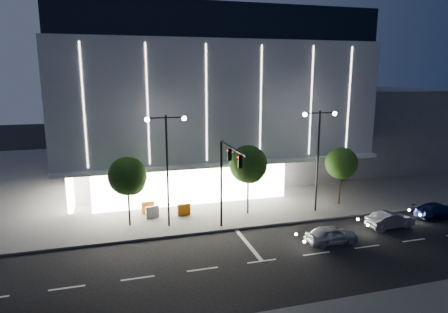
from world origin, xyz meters
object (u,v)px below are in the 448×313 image
car_lead (331,235)px  barrier_b (152,212)px  street_lamp_east (318,146)px  tree_right (341,165)px  tree_left (128,178)px  car_second (390,220)px  street_lamp_west (167,155)px  car_third (438,210)px  barrier_a (148,207)px  traffic_mast (227,171)px  barrier_c (184,210)px  tree_mid (248,166)px

car_lead → barrier_b: size_ratio=3.49×
street_lamp_east → tree_right: bearing=18.6°
tree_left → car_second: tree_left is taller
street_lamp_west → car_third: 23.37m
barrier_a → street_lamp_west: bearing=-76.5°
traffic_mast → car_second: size_ratio=1.78×
tree_left → street_lamp_west: bearing=-18.9°
tree_left → barrier_b: size_ratio=5.20×
street_lamp_east → tree_right: size_ratio=1.63×
street_lamp_east → barrier_c: street_lamp_east is taller
tree_left → car_lead: tree_left is taller
street_lamp_east → car_lead: 8.46m
street_lamp_east → barrier_b: street_lamp_east is taller
tree_mid → car_third: (15.36, -5.08, -3.71)m
barrier_c → tree_left: bearing=-172.6°
car_third → tree_mid: bearing=68.1°
barrier_b → car_third: bearing=-27.0°
barrier_c → street_lamp_east: bearing=-14.9°
street_lamp_east → car_lead: (-2.13, -6.23, -5.30)m
barrier_b → street_lamp_west: bearing=-75.7°
car_second → street_lamp_west: bearing=69.2°
street_lamp_west → car_second: (16.91, -4.90, -5.30)m
car_lead → car_third: car_lead is taller
tree_mid → barrier_a: (-8.35, 2.46, -3.68)m
street_lamp_west → tree_mid: street_lamp_west is taller
street_lamp_east → car_second: (3.91, -4.90, -5.30)m
traffic_mast → tree_left: bearing=152.2°
car_lead → barrier_a: car_lead is taller
tree_left → tree_mid: 10.00m
car_second → barrier_b: 19.33m
car_second → tree_left: bearing=68.8°
car_third → barrier_b: car_third is taller
traffic_mast → car_lead: bearing=-27.5°
car_second → barrier_c: bearing=61.1°
barrier_a → tree_mid: bearing=-23.6°
tree_left → tree_mid: tree_mid is taller
street_lamp_west → car_third: street_lamp_west is taller
traffic_mast → street_lamp_east: (9.00, 2.66, 0.93)m
tree_right → barrier_b: (-17.11, 1.15, -3.23)m
tree_right → car_second: bearing=-81.5°
tree_left → tree_right: bearing=-0.0°
tree_left → tree_right: size_ratio=1.04×
traffic_mast → tree_right: traffic_mast is taller
street_lamp_east → car_lead: size_ratio=2.35×
tree_mid → car_third: tree_mid is taller
traffic_mast → tree_left: traffic_mast is taller
tree_left → barrier_c: (4.56, 0.99, -3.38)m
traffic_mast → barrier_c: bearing=117.3°
car_second → car_third: 5.53m
car_second → traffic_mast: bearing=75.5°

